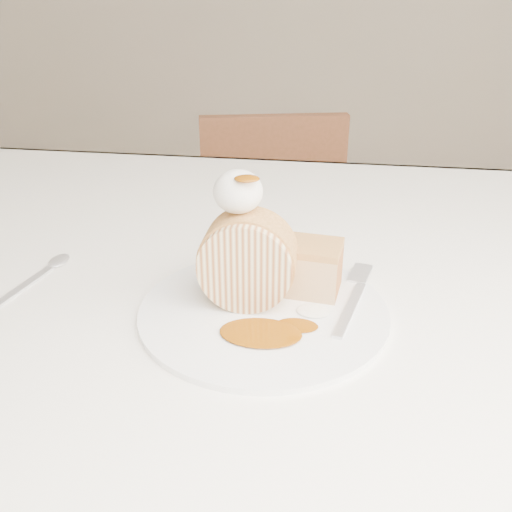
# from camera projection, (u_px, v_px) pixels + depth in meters

# --- Properties ---
(table) EXTENTS (1.40, 0.90, 0.75)m
(table) POSITION_uv_depth(u_px,v_px,m) (238.00, 313.00, 0.81)
(table) COLOR white
(table) RESTS_ON ground
(chair_far) EXTENTS (0.44, 0.44, 0.78)m
(chair_far) POSITION_uv_depth(u_px,v_px,m) (269.00, 226.00, 1.62)
(chair_far) COLOR brown
(chair_far) RESTS_ON ground
(plate) EXTENTS (0.31, 0.31, 0.01)m
(plate) POSITION_uv_depth(u_px,v_px,m) (264.00, 311.00, 0.64)
(plate) COLOR white
(plate) RESTS_ON table
(roulade_slice) EXTENTS (0.10, 0.06, 0.10)m
(roulade_slice) POSITION_uv_depth(u_px,v_px,m) (247.00, 261.00, 0.63)
(roulade_slice) COLOR beige
(roulade_slice) RESTS_ON plate
(cake_chunk) EXTENTS (0.07, 0.06, 0.05)m
(cake_chunk) POSITION_uv_depth(u_px,v_px,m) (313.00, 271.00, 0.66)
(cake_chunk) COLOR tan
(cake_chunk) RESTS_ON plate
(whipped_cream) EXTENTS (0.05, 0.05, 0.05)m
(whipped_cream) POSITION_uv_depth(u_px,v_px,m) (238.00, 192.00, 0.61)
(whipped_cream) COLOR white
(whipped_cream) RESTS_ON roulade_slice
(caramel_drizzle) EXTENTS (0.03, 0.02, 0.01)m
(caramel_drizzle) POSITION_uv_depth(u_px,v_px,m) (247.00, 173.00, 0.58)
(caramel_drizzle) COLOR #7C3E05
(caramel_drizzle) RESTS_ON whipped_cream
(caramel_pool) EXTENTS (0.09, 0.07, 0.00)m
(caramel_pool) POSITION_uv_depth(u_px,v_px,m) (261.00, 333.00, 0.59)
(caramel_pool) COLOR #7C3E05
(caramel_pool) RESTS_ON plate
(fork) EXTENTS (0.06, 0.17, 0.00)m
(fork) POSITION_uv_depth(u_px,v_px,m) (350.00, 309.00, 0.63)
(fork) COLOR silver
(fork) RESTS_ON plate
(spoon) EXTENTS (0.05, 0.14, 0.00)m
(spoon) POSITION_uv_depth(u_px,v_px,m) (20.00, 289.00, 0.69)
(spoon) COLOR silver
(spoon) RESTS_ON table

